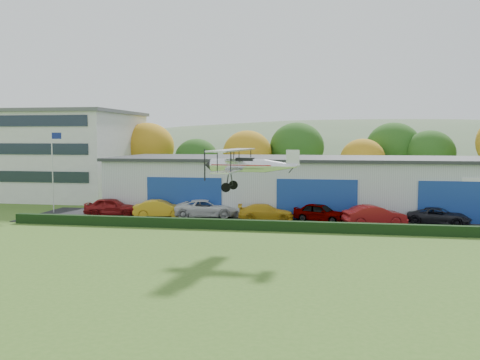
% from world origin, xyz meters
% --- Properties ---
extents(ground, '(300.00, 300.00, 0.00)m').
position_xyz_m(ground, '(0.00, 0.00, 0.00)').
color(ground, '#3F6720').
rests_on(ground, ground).
extents(apron, '(48.00, 9.00, 0.05)m').
position_xyz_m(apron, '(3.00, 21.00, 0.03)').
color(apron, black).
rests_on(apron, ground).
extents(hedge, '(46.00, 0.60, 0.80)m').
position_xyz_m(hedge, '(3.00, 16.20, 0.40)').
color(hedge, black).
rests_on(hedge, ground).
extents(hangar, '(40.60, 12.60, 5.30)m').
position_xyz_m(hangar, '(5.00, 27.98, 2.66)').
color(hangar, '#B2B7BC').
rests_on(hangar, ground).
extents(office_block, '(20.60, 15.60, 10.40)m').
position_xyz_m(office_block, '(-28.00, 35.00, 5.21)').
color(office_block, silver).
rests_on(office_block, ground).
extents(flagpole, '(1.05, 0.10, 8.00)m').
position_xyz_m(flagpole, '(-19.88, 22.00, 4.78)').
color(flagpole, silver).
rests_on(flagpole, ground).
extents(tree_belt, '(75.70, 13.22, 10.12)m').
position_xyz_m(tree_belt, '(0.85, 40.62, 5.61)').
color(tree_belt, '#3D2614').
rests_on(tree_belt, ground).
extents(distant_hills, '(430.00, 196.00, 56.00)m').
position_xyz_m(distant_hills, '(-4.38, 140.00, -13.05)').
color(distant_hills, '#4C6642').
rests_on(distant_hills, ground).
extents(car_0, '(5.15, 2.74, 1.67)m').
position_xyz_m(car_0, '(-13.61, 20.99, 0.88)').
color(car_0, maroon).
rests_on(car_0, apron).
extents(car_1, '(4.99, 2.60, 1.56)m').
position_xyz_m(car_1, '(-8.89, 20.81, 0.83)').
color(car_1, gold).
rests_on(car_1, apron).
extents(car_2, '(6.17, 3.90, 1.59)m').
position_xyz_m(car_2, '(-4.88, 21.66, 0.84)').
color(car_2, silver).
rests_on(car_2, apron).
extents(car_3, '(5.05, 2.62, 1.40)m').
position_xyz_m(car_3, '(0.65, 20.93, 0.75)').
color(car_3, gold).
rests_on(car_3, apron).
extents(car_4, '(4.89, 3.33, 1.55)m').
position_xyz_m(car_4, '(5.32, 21.07, 0.82)').
color(car_4, gray).
rests_on(car_4, apron).
extents(car_5, '(5.36, 3.26, 1.67)m').
position_xyz_m(car_5, '(9.78, 19.64, 0.88)').
color(car_5, maroon).
rests_on(car_5, apron).
extents(car_6, '(5.43, 3.55, 1.39)m').
position_xyz_m(car_6, '(15.07, 21.10, 0.74)').
color(car_6, black).
rests_on(car_6, apron).
extents(biplane, '(6.21, 7.14, 2.66)m').
position_xyz_m(biplane, '(0.86, 8.94, 5.56)').
color(biplane, silver).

